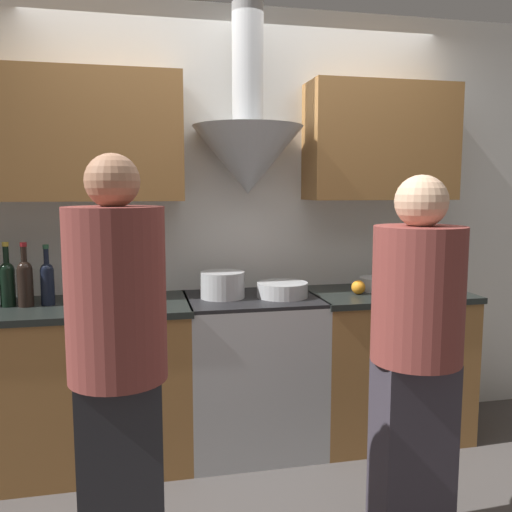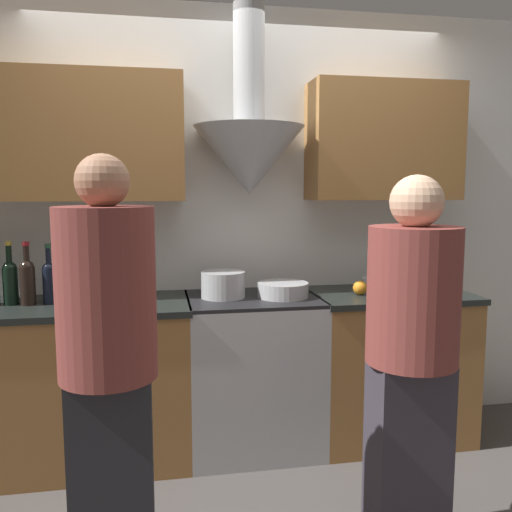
% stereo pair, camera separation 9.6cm
% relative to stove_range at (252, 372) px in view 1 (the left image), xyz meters
% --- Properties ---
extents(ground_plane, '(12.00, 12.00, 0.00)m').
position_rel_stove_range_xyz_m(ground_plane, '(0.00, -0.36, -0.45)').
color(ground_plane, '#4C4744').
extents(wall_back, '(8.40, 0.64, 2.60)m').
position_rel_stove_range_xyz_m(wall_back, '(-0.10, 0.26, 1.02)').
color(wall_back, white).
rests_on(wall_back, ground_plane).
extents(counter_left, '(1.49, 0.62, 0.90)m').
position_rel_stove_range_xyz_m(counter_left, '(-1.11, -0.00, -0.00)').
color(counter_left, '#9E6B38').
rests_on(counter_left, ground_plane).
extents(counter_right, '(0.94, 0.62, 0.90)m').
position_rel_stove_range_xyz_m(counter_right, '(0.84, -0.00, -0.00)').
color(counter_right, '#9E6B38').
rests_on(counter_right, ground_plane).
extents(stove_range, '(0.75, 0.60, 0.90)m').
position_rel_stove_range_xyz_m(stove_range, '(0.00, 0.00, 0.00)').
color(stove_range, '#B7BABC').
rests_on(stove_range, ground_plane).
extents(wine_bottle_5, '(0.08, 0.08, 0.34)m').
position_rel_stove_range_xyz_m(wine_bottle_5, '(-1.31, 0.03, 0.58)').
color(wine_bottle_5, black).
rests_on(wine_bottle_5, counter_left).
extents(wine_bottle_6, '(0.08, 0.08, 0.34)m').
position_rel_stove_range_xyz_m(wine_bottle_6, '(-1.22, 0.01, 0.58)').
color(wine_bottle_6, black).
rests_on(wine_bottle_6, counter_left).
extents(wine_bottle_7, '(0.07, 0.07, 0.32)m').
position_rel_stove_range_xyz_m(wine_bottle_7, '(-1.11, 0.02, 0.57)').
color(wine_bottle_7, black).
rests_on(wine_bottle_7, counter_left).
extents(stock_pot, '(0.25, 0.25, 0.15)m').
position_rel_stove_range_xyz_m(stock_pot, '(-0.17, 0.02, 0.52)').
color(stock_pot, '#B7BABC').
rests_on(stock_pot, stove_range).
extents(mixing_bowl, '(0.29, 0.29, 0.08)m').
position_rel_stove_range_xyz_m(mixing_bowl, '(0.17, -0.03, 0.49)').
color(mixing_bowl, '#B7BABC').
rests_on(mixing_bowl, stove_range).
extents(orange_fruit, '(0.08, 0.08, 0.08)m').
position_rel_stove_range_xyz_m(orange_fruit, '(0.63, -0.05, 0.49)').
color(orange_fruit, orange).
rests_on(orange_fruit, counter_right).
extents(saucepan, '(0.20, 0.20, 0.08)m').
position_rel_stove_range_xyz_m(saucepan, '(0.78, 0.03, 0.49)').
color(saucepan, '#B7BABC').
rests_on(saucepan, counter_right).
extents(chefs_knife, '(0.21, 0.05, 0.01)m').
position_rel_stove_range_xyz_m(chefs_knife, '(1.05, 0.14, 0.45)').
color(chefs_knife, silver).
rests_on(chefs_knife, counter_right).
extents(person_foreground_left, '(0.34, 0.34, 1.63)m').
position_rel_stove_range_xyz_m(person_foreground_left, '(-0.71, -1.13, 0.45)').
color(person_foreground_left, '#28282D').
rests_on(person_foreground_left, ground_plane).
extents(person_foreground_right, '(0.37, 0.37, 1.57)m').
position_rel_stove_range_xyz_m(person_foreground_right, '(0.49, -1.00, 0.40)').
color(person_foreground_right, '#38333D').
rests_on(person_foreground_right, ground_plane).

